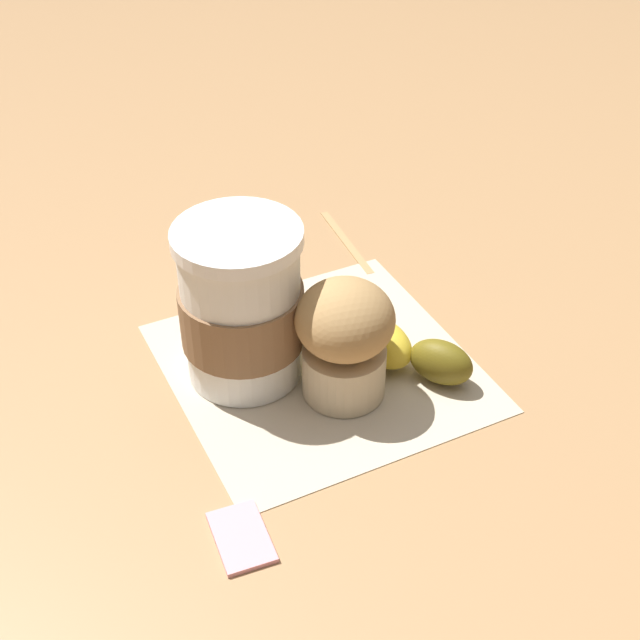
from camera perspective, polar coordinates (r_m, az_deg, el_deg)
ground_plane at (r=0.68m, az=0.00°, el=-3.07°), size 3.00×3.00×0.00m
paper_napkin at (r=0.68m, az=0.00°, el=-3.02°), size 0.24×0.24×0.00m
coffee_cup at (r=0.64m, az=-5.04°, el=0.86°), size 0.09×0.09×0.12m
muffin at (r=0.62m, az=1.42°, el=-1.18°), size 0.07×0.07×0.09m
banana at (r=0.68m, az=4.17°, el=-1.20°), size 0.07×0.15×0.03m
sugar_packet at (r=0.57m, az=-5.07°, el=-13.56°), size 0.04×0.06×0.01m
wooden_stirrer at (r=0.82m, az=1.69°, el=5.06°), size 0.03×0.11×0.00m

